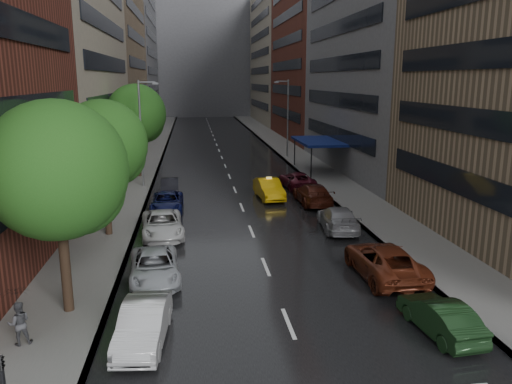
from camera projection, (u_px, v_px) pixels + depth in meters
road at (220, 153)px, 63.74m from camera, size 14.00×140.00×0.01m
sidewalk_left at (148, 153)px, 62.61m from camera, size 4.00×140.00×0.15m
sidewalk_right at (289, 151)px, 64.85m from camera, size 4.00×140.00×0.15m
buildings_left at (102, 27)px, 66.83m from camera, size 8.00×108.00×38.00m
buildings_right at (324, 36)px, 68.76m from camera, size 8.05×109.10×36.00m
building_far at (203, 51)px, 125.96m from camera, size 40.00×14.00×32.00m
tree_near at (57, 171)px, 18.80m from camera, size 5.36×5.36×8.54m
tree_mid at (103, 144)px, 28.73m from camera, size 5.10×5.10×8.13m
tree_far at (136, 114)px, 46.46m from camera, size 5.53×5.53×8.82m
taxi at (269, 189)px, 39.19m from camera, size 2.04×4.89×1.57m
parked_cars_left at (162, 229)px, 28.97m from camera, size 2.83×27.87×1.45m
parked_cars_right at (336, 216)px, 31.56m from camera, size 2.77×30.26×1.57m
ped_black_umbrella at (18, 311)px, 17.21m from camera, size 0.96×0.98×2.09m
street_lamp_left at (142, 131)px, 42.36m from camera, size 1.74×0.22×9.00m
street_lamp_right at (287, 117)px, 58.79m from camera, size 1.74×0.22×9.00m
awning at (318, 141)px, 49.66m from camera, size 4.00×8.00×3.12m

